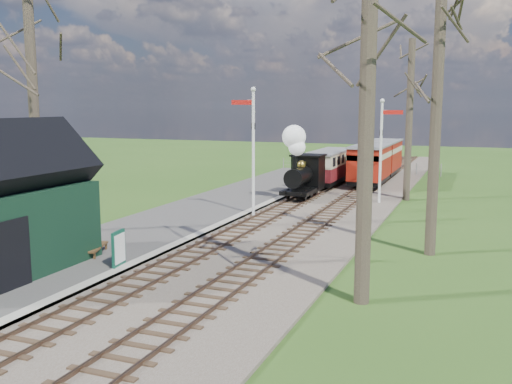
# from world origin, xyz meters

# --- Properties ---
(ground) EXTENTS (140.00, 140.00, 0.00)m
(ground) POSITION_xyz_m (0.00, 0.00, 0.00)
(ground) COLOR #2F551A
(ground) RESTS_ON ground
(distant_hills) EXTENTS (114.40, 48.00, 22.02)m
(distant_hills) POSITION_xyz_m (1.40, 64.38, -16.21)
(distant_hills) COLOR #385B23
(distant_hills) RESTS_ON ground
(ballast_bed) EXTENTS (8.00, 60.00, 0.10)m
(ballast_bed) POSITION_xyz_m (1.30, 22.00, 0.05)
(ballast_bed) COLOR brown
(ballast_bed) RESTS_ON ground
(track_near) EXTENTS (1.60, 60.00, 0.15)m
(track_near) POSITION_xyz_m (0.00, 22.00, 0.10)
(track_near) COLOR brown
(track_near) RESTS_ON ground
(track_far) EXTENTS (1.60, 60.00, 0.15)m
(track_far) POSITION_xyz_m (2.60, 22.00, 0.10)
(track_far) COLOR brown
(track_far) RESTS_ON ground
(platform) EXTENTS (5.00, 44.00, 0.20)m
(platform) POSITION_xyz_m (-3.50, 14.00, 0.10)
(platform) COLOR #474442
(platform) RESTS_ON ground
(coping_strip) EXTENTS (0.40, 44.00, 0.21)m
(coping_strip) POSITION_xyz_m (-1.20, 14.00, 0.10)
(coping_strip) COLOR #B2AD9E
(coping_strip) RESTS_ON ground
(semaphore_near) EXTENTS (1.22, 0.24, 6.22)m
(semaphore_near) POSITION_xyz_m (-0.77, 16.00, 3.62)
(semaphore_near) COLOR silver
(semaphore_near) RESTS_ON ground
(semaphore_far) EXTENTS (1.22, 0.24, 5.72)m
(semaphore_far) POSITION_xyz_m (4.37, 22.00, 3.35)
(semaphore_far) COLOR silver
(semaphore_far) RESTS_ON ground
(bare_trees) EXTENTS (15.51, 22.39, 12.00)m
(bare_trees) POSITION_xyz_m (1.33, 10.10, 5.21)
(bare_trees) COLOR #382D23
(bare_trees) RESTS_ON ground
(fence_line) EXTENTS (12.60, 0.08, 1.00)m
(fence_line) POSITION_xyz_m (0.30, 36.00, 0.55)
(fence_line) COLOR slate
(fence_line) RESTS_ON ground
(locomotive) EXTENTS (1.65, 3.85, 4.13)m
(locomotive) POSITION_xyz_m (-0.01, 21.72, 1.92)
(locomotive) COLOR black
(locomotive) RESTS_ON ground
(coach) EXTENTS (1.93, 6.60, 2.03)m
(coach) POSITION_xyz_m (0.00, 27.78, 1.41)
(coach) COLOR black
(coach) RESTS_ON ground
(red_carriage_a) EXTENTS (2.13, 5.28, 2.24)m
(red_carriage_a) POSITION_xyz_m (2.60, 28.35, 1.54)
(red_carriage_a) COLOR black
(red_carriage_a) RESTS_ON ground
(red_carriage_b) EXTENTS (2.13, 5.28, 2.24)m
(red_carriage_b) POSITION_xyz_m (2.60, 33.85, 1.54)
(red_carriage_b) COLOR black
(red_carriage_b) RESTS_ON ground
(sign_board) EXTENTS (0.20, 0.79, 1.16)m
(sign_board) POSITION_xyz_m (-1.41, 6.04, 0.78)
(sign_board) COLOR #0E4331
(sign_board) RESTS_ON platform
(bench) EXTENTS (0.94, 1.61, 0.89)m
(bench) POSITION_xyz_m (-3.14, 6.94, 0.62)
(bench) COLOR #4D341B
(bench) RESTS_ON platform
(person) EXTENTS (0.56, 0.66, 1.52)m
(person) POSITION_xyz_m (-3.18, 6.23, 0.96)
(person) COLOR #19202D
(person) RESTS_ON platform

